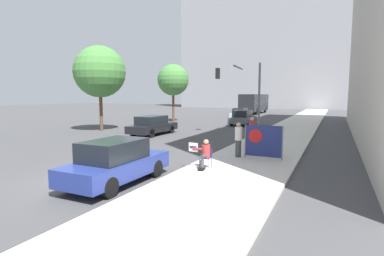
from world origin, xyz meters
TOP-DOWN VIEW (x-y plane):
  - ground_plane at (0.00, 0.00)m, footprint 160.00×160.00m
  - sidewalk_curb at (4.41, 15.00)m, footprint 4.09×90.00m
  - building_backdrop_far at (-2.00, 66.53)m, footprint 52.00×12.00m
  - seated_protester at (3.21, 3.07)m, footprint 0.93×0.77m
  - jogger_on_sidewalk at (3.77, 5.82)m, footprint 0.34×0.34m
  - pedestrian_behind at (3.74, 8.47)m, footprint 0.34×0.34m
  - protest_banner at (4.91, 5.91)m, footprint 1.76×0.06m
  - traffic_light_pole at (1.32, 14.80)m, footprint 3.48×3.25m
  - parked_car_curbside at (1.14, 0.18)m, footprint 1.72×4.14m
  - car_on_road_nearest at (-4.78, 11.52)m, footprint 1.76×4.70m
  - car_on_road_midblock at (-0.72, 22.18)m, footprint 1.75×4.66m
  - car_on_road_distant at (-3.34, 30.18)m, footprint 1.71×4.10m
  - city_bus_on_road at (-4.43, 41.89)m, footprint 2.54×10.39m
  - street_tree_near_curb at (-10.31, 12.00)m, footprint 4.35×4.35m
  - street_tree_midblock at (-9.04, 22.42)m, footprint 3.56×3.56m

SIDE VIEW (x-z plane):
  - ground_plane at x=0.00m, z-range 0.00..0.00m
  - sidewalk_curb at x=4.41m, z-range 0.00..0.12m
  - car_on_road_distant at x=-3.34m, z-range 0.00..1.38m
  - car_on_road_nearest at x=-4.78m, z-range 0.00..1.47m
  - seated_protester at x=3.21m, z-range 0.15..1.32m
  - car_on_road_midblock at x=-0.72m, z-range -0.01..1.51m
  - parked_car_curbside at x=1.14m, z-range -0.01..1.53m
  - protest_banner at x=4.91m, z-range 0.17..1.72m
  - jogger_on_sidewalk at x=3.77m, z-range 0.13..1.78m
  - pedestrian_behind at x=3.74m, z-range 0.14..1.85m
  - city_bus_on_road at x=-4.43m, z-range 0.24..3.42m
  - traffic_light_pole at x=1.32m, z-range 1.10..6.45m
  - street_tree_midblock at x=-9.04m, z-range 1.48..8.04m
  - street_tree_near_curb at x=-10.31m, z-range 1.41..8.61m
  - building_backdrop_far at x=-2.00m, z-range 0.00..30.81m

